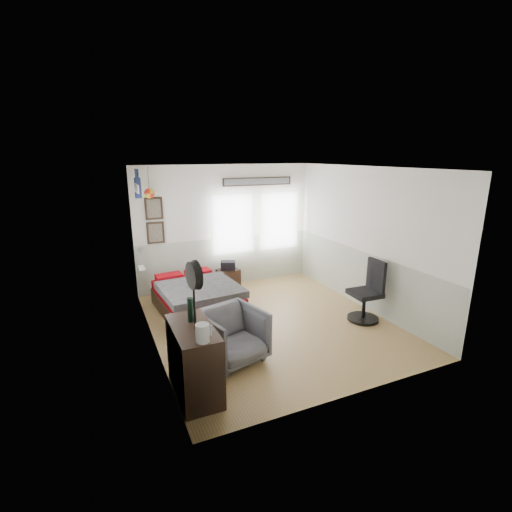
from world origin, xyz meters
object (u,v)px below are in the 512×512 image
object	(u,v)px
bed	(197,298)
nightstand	(228,279)
armchair	(233,335)
dresser	(194,360)
task_chair	(367,296)

from	to	relation	value
bed	nightstand	size ratio (longest dim) A/B	4.37
bed	armchair	bearing A→B (deg)	-93.53
bed	dresser	distance (m)	2.46
armchair	task_chair	world-z (taller)	task_chair
armchair	bed	bearing A→B (deg)	76.63
nightstand	dresser	bearing A→B (deg)	-127.41
dresser	armchair	bearing A→B (deg)	36.87
bed	task_chair	size ratio (longest dim) A/B	1.75
armchair	nightstand	xyz separation A→B (m)	(0.95, 2.82, -0.16)
dresser	bed	bearing A→B (deg)	74.01
armchair	nightstand	bearing A→B (deg)	56.97
task_chair	nightstand	bearing A→B (deg)	126.90
armchair	task_chair	xyz separation A→B (m)	(2.69, 0.29, 0.07)
dresser	task_chair	distance (m)	3.49
armchair	nightstand	distance (m)	2.98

